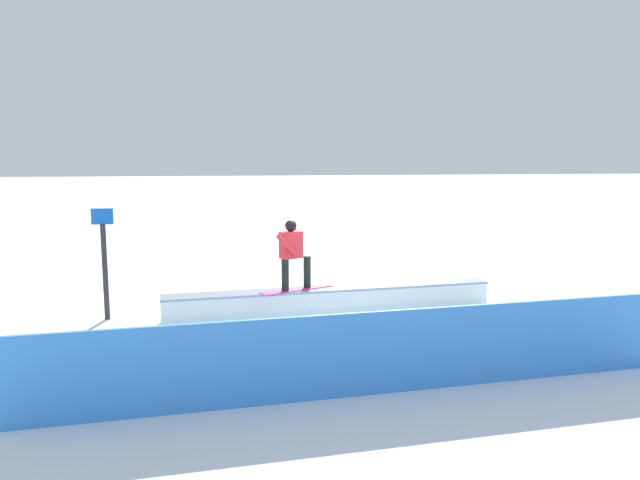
{
  "coord_description": "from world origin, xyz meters",
  "views": [
    {
      "loc": [
        1.58,
        11.61,
        3.24
      ],
      "look_at": [
        0.35,
        1.04,
        1.64
      ],
      "focal_mm": 34.46,
      "sensor_mm": 36.0,
      "label": 1
    }
  ],
  "objects": [
    {
      "name": "ground_plane",
      "position": [
        0.0,
        0.0,
        0.0
      ],
      "size": [
        120.0,
        120.0,
        0.0
      ],
      "primitive_type": "plane",
      "color": "white"
    },
    {
      "name": "grind_box",
      "position": [
        0.0,
        0.0,
        0.24
      ],
      "size": [
        6.51,
        1.3,
        0.53
      ],
      "color": "white",
      "rests_on": "ground_plane"
    },
    {
      "name": "snowboarder",
      "position": [
        0.77,
        0.12,
        1.27
      ],
      "size": [
        1.46,
        0.9,
        1.36
      ],
      "color": "#B82A92",
      "rests_on": "grind_box"
    },
    {
      "name": "safety_fence",
      "position": [
        0.0,
        3.99,
        0.56
      ],
      "size": [
        8.97,
        1.18,
        1.13
      ],
      "primitive_type": "cube",
      "rotation": [
        0.0,
        0.0,
        0.12
      ],
      "color": "#3A86ED",
      "rests_on": "ground_plane"
    },
    {
      "name": "trail_marker",
      "position": [
        4.29,
        -0.13,
        1.13
      ],
      "size": [
        0.4,
        0.1,
        2.12
      ],
      "color": "#262628",
      "rests_on": "ground_plane"
    }
  ]
}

